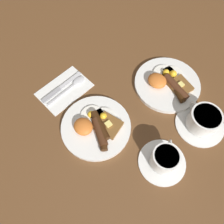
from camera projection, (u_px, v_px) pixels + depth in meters
ground_plane at (96, 128)px, 0.73m from camera, size 3.00×3.00×0.00m
breakfast_plate_near at (96, 126)px, 0.72m from camera, size 0.23×0.23×0.04m
breakfast_plate_far at (168, 83)px, 0.80m from camera, size 0.24×0.24×0.05m
teacup_near at (164, 159)px, 0.65m from camera, size 0.15×0.15×0.07m
teacup_far at (203, 121)px, 0.71m from camera, size 0.16×0.16×0.07m
napkin at (64, 89)px, 0.80m from camera, size 0.13×0.19×0.01m
knife at (60, 89)px, 0.80m from camera, size 0.02×0.18×0.01m
spoon at (75, 84)px, 0.80m from camera, size 0.03×0.17×0.01m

